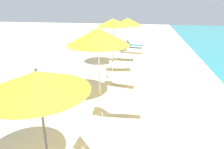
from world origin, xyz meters
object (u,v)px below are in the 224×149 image
(umbrella_third, at_px, (98,36))
(lounger_third_shoreside, at_px, (121,81))
(umbrella_second, at_px, (37,81))
(umbrella_fourth, at_px, (113,23))
(lounger_farthest_inland, at_px, (133,49))
(lounger_fourth_shoreside, at_px, (125,56))
(umbrella_farthest, at_px, (128,22))
(lounger_fourth_inland, at_px, (120,65))
(lounger_farthest_shoreside, at_px, (134,44))
(lounger_third_inland, at_px, (120,108))
(lounger_second_shoreside, at_px, (106,139))

(umbrella_third, relative_size, lounger_third_shoreside, 1.92)
(umbrella_third, distance_m, lounger_third_shoreside, 2.60)
(umbrella_second, bearing_deg, umbrella_third, 87.28)
(umbrella_fourth, bearing_deg, lounger_farthest_inland, 72.97)
(umbrella_second, distance_m, lounger_fourth_shoreside, 9.73)
(umbrella_farthest, distance_m, lounger_farthest_inland, 2.25)
(umbrella_second, distance_m, lounger_fourth_inland, 7.60)
(lounger_third_shoreside, distance_m, umbrella_fourth, 4.16)
(umbrella_second, bearing_deg, lounger_fourth_inland, 85.83)
(lounger_farthest_shoreside, bearing_deg, lounger_fourth_inland, -91.26)
(lounger_third_shoreside, bearing_deg, lounger_third_inland, -73.59)
(lounger_third_shoreside, xyz_separation_m, umbrella_fourth, (-0.99, 3.33, 2.29))
(lounger_fourth_shoreside, xyz_separation_m, lounger_fourth_inland, (0.01, -2.19, -0.00))
(lounger_second_shoreside, relative_size, lounger_third_shoreside, 0.88)
(lounger_third_shoreside, height_order, lounger_farthest_shoreside, lounger_farthest_shoreside)
(lounger_third_inland, bearing_deg, lounger_fourth_shoreside, 91.08)
(lounger_third_inland, bearing_deg, umbrella_fourth, 97.92)
(umbrella_farthest, bearing_deg, lounger_third_inland, -84.79)
(lounger_fourth_shoreside, relative_size, lounger_fourth_inland, 0.95)
(lounger_farthest_shoreside, relative_size, lounger_farthest_inland, 0.86)
(umbrella_fourth, relative_size, lounger_farthest_shoreside, 1.95)
(umbrella_second, bearing_deg, lounger_fourth_shoreside, 86.85)
(lounger_third_inland, xyz_separation_m, umbrella_fourth, (-1.30, 5.83, 2.29))
(lounger_third_shoreside, bearing_deg, umbrella_farthest, 103.99)
(lounger_second_shoreside, bearing_deg, umbrella_fourth, 100.87)
(lounger_farthest_shoreside, distance_m, lounger_farthest_inland, 1.95)
(umbrella_farthest, relative_size, lounger_farthest_shoreside, 1.80)
(lounger_second_shoreside, height_order, lounger_farthest_inland, lounger_second_shoreside)
(umbrella_fourth, xyz_separation_m, lounger_fourth_shoreside, (0.61, 1.07, -2.25))
(lounger_second_shoreside, xyz_separation_m, lounger_third_shoreside, (-0.19, 4.20, -0.03))
(umbrella_third, bearing_deg, lounger_third_inland, -51.09)
(umbrella_fourth, distance_m, lounger_farthest_inland, 3.99)
(lounger_third_inland, relative_size, lounger_fourth_shoreside, 1.17)
(umbrella_second, xyz_separation_m, umbrella_farthest, (0.31, 12.60, 0.11))
(umbrella_third, bearing_deg, umbrella_farthest, 89.20)
(lounger_third_inland, bearing_deg, lounger_farthest_shoreside, 87.47)
(lounger_second_shoreside, bearing_deg, umbrella_farthest, 95.85)
(lounger_third_inland, xyz_separation_m, umbrella_farthest, (-0.91, 9.97, 2.02))
(umbrella_second, distance_m, umbrella_farthest, 12.60)
(lounger_second_shoreside, bearing_deg, lounger_third_shoreside, 94.53)
(lounger_farthest_inland, bearing_deg, lounger_third_inland, -80.98)
(lounger_second_shoreside, distance_m, lounger_third_inland, 1.70)
(umbrella_farthest, distance_m, lounger_farthest_shoreside, 2.25)
(lounger_third_inland, relative_size, lounger_fourth_inland, 1.11)
(umbrella_second, bearing_deg, lounger_farthest_shoreside, 86.57)
(lounger_second_shoreside, xyz_separation_m, lounger_farthest_inland, (-0.21, 10.70, 0.04))
(lounger_third_shoreside, distance_m, lounger_third_inland, 2.52)
(umbrella_second, relative_size, umbrella_third, 0.86)
(lounger_farthest_inland, bearing_deg, lounger_fourth_shoreside, -92.89)
(lounger_third_inland, xyz_separation_m, lounger_fourth_shoreside, (-0.69, 6.90, 0.04))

